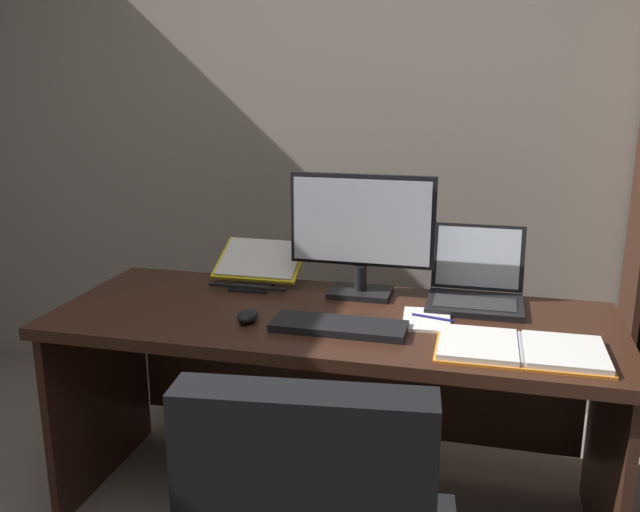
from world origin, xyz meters
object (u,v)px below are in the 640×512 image
desk (337,360)px  computer_mouse (248,316)px  laptop (476,288)px  keyboard (339,326)px  open_binder (521,349)px  pen (433,318)px  monitor (362,234)px  notepad (427,320)px  reading_stand_with_book (259,263)px

desk → computer_mouse: 0.39m
laptop → keyboard: bearing=-137.6°
open_binder → pen: bearing=143.1°
desk → laptop: 0.54m
monitor → notepad: 0.40m
desk → pen: pen is taller
reading_stand_with_book → desk: bearing=-31.9°
desk → open_binder: (0.60, -0.26, 0.21)m
computer_mouse → reading_stand_with_book: bearing=104.1°
pen → computer_mouse: bearing=-165.9°
open_binder → notepad: open_binder is taller
reading_stand_with_book → laptop: bearing=-4.3°
laptop → computer_mouse: laptop is taller
monitor → keyboard: monitor is taller
computer_mouse → reading_stand_with_book: reading_stand_with_book is taller
computer_mouse → open_binder: size_ratio=0.22×
monitor → open_binder: monitor is taller
desk → reading_stand_with_book: (-0.36, 0.22, 0.27)m
reading_stand_with_book → pen: reading_stand_with_book is taller
monitor → reading_stand_with_book: 0.44m
reading_stand_with_book → notepad: reading_stand_with_book is taller
monitor → keyboard: (0.00, -0.36, -0.21)m
computer_mouse → desk: bearing=40.1°
desk → open_binder: size_ratio=3.84×
laptop → reading_stand_with_book: size_ratio=0.98×
laptop → desk: bearing=-160.6°
keyboard → notepad: bearing=29.3°
monitor → open_binder: size_ratio=1.07×
open_binder → notepad: (-0.29, 0.19, -0.01)m
laptop → pen: bearing=-119.3°
laptop → keyboard: (-0.40, -0.37, -0.04)m
desk → pen: (0.33, -0.06, 0.21)m
laptop → notepad: 0.27m
open_binder → notepad: size_ratio=2.30×
notepad → computer_mouse: bearing=-165.4°
laptop → computer_mouse: bearing=-152.3°
desk → keyboard: (0.05, -0.21, 0.21)m
monitor → computer_mouse: 0.51m
desk → monitor: bearing=71.2°
laptop → notepad: bearing=-123.1°
open_binder → reading_stand_with_book: bearing=152.6°
desk → monitor: size_ratio=3.60×
keyboard → notepad: keyboard is taller
pen → desk: bearing=169.1°
computer_mouse → open_binder: (0.84, -0.05, -0.01)m
desk → laptop: size_ratio=5.76×
desk → laptop: laptop is taller
pen → notepad: bearing=180.0°
desk → keyboard: bearing=-75.9°
desk → notepad: bearing=-11.6°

